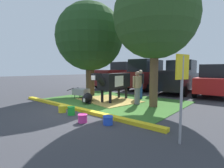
% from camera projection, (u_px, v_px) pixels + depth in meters
% --- Properties ---
extents(ground_plane, '(80.00, 80.00, 0.00)m').
position_uv_depth(ground_plane, '(84.00, 109.00, 7.32)').
color(ground_plane, '#38383D').
extents(grass_island, '(7.06, 4.99, 0.02)m').
position_uv_depth(grass_island, '(114.00, 101.00, 9.27)').
color(grass_island, '#386B28').
rests_on(grass_island, ground).
extents(curb_yellow, '(8.26, 0.24, 0.12)m').
position_uv_depth(curb_yellow, '(74.00, 108.00, 7.25)').
color(curb_yellow, yellow).
rests_on(curb_yellow, ground).
extents(hay_bedding, '(3.60, 2.96, 0.04)m').
position_uv_depth(hay_bedding, '(108.00, 100.00, 9.31)').
color(hay_bedding, tan).
rests_on(hay_bedding, ground).
extents(shade_tree_left, '(4.27, 4.27, 5.91)m').
position_uv_depth(shade_tree_left, '(90.00, 37.00, 10.80)').
color(shade_tree_left, '#4C3823').
rests_on(shade_tree_left, ground).
extents(shade_tree_right, '(3.70, 3.70, 5.88)m').
position_uv_depth(shade_tree_right, '(155.00, 17.00, 7.43)').
color(shade_tree_right, brown).
rests_on(shade_tree_right, ground).
extents(cow_holstein, '(1.03, 3.12, 1.54)m').
position_uv_depth(cow_holstein, '(114.00, 81.00, 9.09)').
color(cow_holstein, black).
rests_on(cow_holstein, ground).
extents(calf_lying, '(1.03, 1.25, 0.48)m').
position_uv_depth(calf_lying, '(87.00, 98.00, 8.74)').
color(calf_lying, black).
rests_on(calf_lying, ground).
extents(person_handler, '(0.52, 0.34, 1.69)m').
position_uv_depth(person_handler, '(140.00, 83.00, 9.88)').
color(person_handler, '#23478C').
rests_on(person_handler, ground).
extents(person_visitor_near, '(0.34, 0.51, 1.62)m').
position_uv_depth(person_visitor_near, '(137.00, 87.00, 8.22)').
color(person_visitor_near, slate).
rests_on(person_visitor_near, ground).
extents(wheelbarrow, '(1.62, 0.77, 0.63)m').
position_uv_depth(wheelbarrow, '(81.00, 92.00, 9.98)').
color(wheelbarrow, gray).
rests_on(wheelbarrow, ground).
extents(parking_sign, '(0.16, 0.43, 2.05)m').
position_uv_depth(parking_sign, '(182.00, 81.00, 3.80)').
color(parking_sign, '#99999E').
rests_on(parking_sign, ground).
extents(bucket_yellow, '(0.33, 0.33, 0.28)m').
position_uv_depth(bucket_yellow, '(62.00, 109.00, 6.78)').
color(bucket_yellow, yellow).
rests_on(bucket_yellow, ground).
extents(bucket_green, '(0.29, 0.29, 0.32)m').
position_uv_depth(bucket_green, '(71.00, 111.00, 6.38)').
color(bucket_green, green).
rests_on(bucket_green, ground).
extents(bucket_pink, '(0.32, 0.32, 0.27)m').
position_uv_depth(bucket_pink, '(83.00, 118.00, 5.49)').
color(bucket_pink, '#EA3893').
rests_on(bucket_pink, ground).
extents(bucket_blue, '(0.33, 0.33, 0.27)m').
position_uv_depth(bucket_blue, '(108.00, 120.00, 5.28)').
color(bucket_blue, blue).
rests_on(bucket_blue, ground).
extents(pickup_truck_maroon, '(2.38, 5.47, 2.42)m').
position_uv_depth(pickup_truck_maroon, '(118.00, 76.00, 16.19)').
color(pickup_truck_maroon, maroon).
rests_on(pickup_truck_maroon, ground).
extents(suv_dark_grey, '(2.26, 4.67, 2.52)m').
position_uv_depth(suv_dark_grey, '(146.00, 75.00, 14.40)').
color(suv_dark_grey, maroon).
rests_on(suv_dark_grey, ground).
extents(pickup_truck_black, '(2.38, 5.47, 2.42)m').
position_uv_depth(pickup_truck_black, '(178.00, 77.00, 12.72)').
color(pickup_truck_black, black).
rests_on(pickup_truck_black, ground).
extents(sedan_red, '(2.15, 4.47, 2.02)m').
position_uv_depth(sedan_red, '(216.00, 81.00, 10.83)').
color(sedan_red, red).
rests_on(sedan_red, ground).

